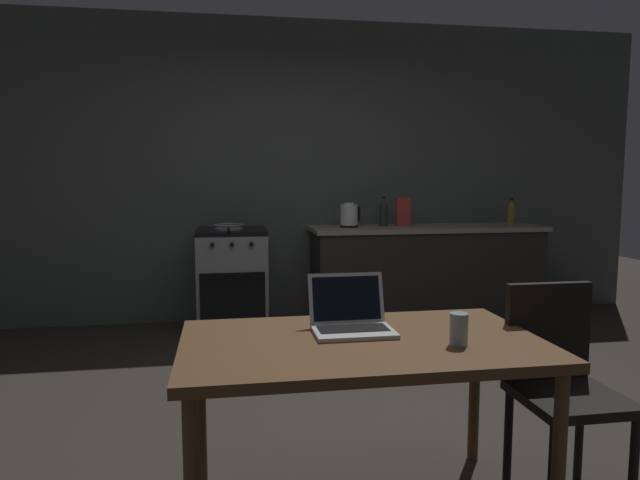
{
  "coord_description": "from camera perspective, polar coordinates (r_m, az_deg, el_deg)",
  "views": [
    {
      "loc": [
        -0.59,
        -3.03,
        1.35
      ],
      "look_at": [
        0.05,
        0.76,
        0.92
      ],
      "focal_mm": 31.99,
      "sensor_mm": 36.0,
      "label": 1
    }
  ],
  "objects": [
    {
      "name": "frying_pan",
      "position": [
        5.01,
        -9.14,
        1.34
      ],
      "size": [
        0.26,
        0.44,
        0.05
      ],
      "color": "gray",
      "rests_on": "stove_oven"
    },
    {
      "name": "dining_table",
      "position": [
        2.27,
        4.19,
        -11.49
      ],
      "size": [
        1.39,
        0.81,
        0.72
      ],
      "color": "brown",
      "rests_on": "ground_plane"
    },
    {
      "name": "back_wall",
      "position": [
        5.45,
        -0.2,
        6.86
      ],
      "size": [
        6.4,
        0.1,
        2.78
      ],
      "primitive_type": "cube",
      "color": "#484E4B",
      "rests_on": "ground_plane"
    },
    {
      "name": "kitchen_counter",
      "position": [
        5.43,
        10.5,
        -3.26
      ],
      "size": [
        2.16,
        0.64,
        0.89
      ],
      "color": "#282623",
      "rests_on": "ground_plane"
    },
    {
      "name": "bottle_b",
      "position": [
        5.32,
        6.37,
        2.79
      ],
      "size": [
        0.07,
        0.07,
        0.27
      ],
      "color": "#2D2D33",
      "rests_on": "kitchen_counter"
    },
    {
      "name": "drinking_glass",
      "position": [
        2.21,
        13.71,
        -8.67
      ],
      "size": [
        0.07,
        0.07,
        0.12
      ],
      "color": "#99B7C6",
      "rests_on": "dining_table"
    },
    {
      "name": "cereal_box",
      "position": [
        5.31,
        8.31,
        2.8
      ],
      "size": [
        0.13,
        0.05,
        0.26
      ],
      "color": "#B2382D",
      "rests_on": "kitchen_counter"
    },
    {
      "name": "ground_plane",
      "position": [
        3.37,
        1.35,
        -17.19
      ],
      "size": [
        12.0,
        12.0,
        0.0
      ],
      "primitive_type": "plane",
      "color": "#2D2823"
    },
    {
      "name": "chair",
      "position": [
        2.64,
        22.85,
        -12.49
      ],
      "size": [
        0.4,
        0.4,
        0.89
      ],
      "rotation": [
        0.0,
        0.0,
        -0.27
      ],
      "color": "black",
      "rests_on": "ground_plane"
    },
    {
      "name": "laptop",
      "position": [
        2.35,
        3.14,
        -8.01
      ],
      "size": [
        0.32,
        0.29,
        0.22
      ],
      "rotation": [
        0.0,
        0.0,
        -0.23
      ],
      "color": "silver",
      "rests_on": "dining_table"
    },
    {
      "name": "bottle",
      "position": [
        5.65,
        18.57,
        2.63
      ],
      "size": [
        0.07,
        0.07,
        0.26
      ],
      "color": "#8C601E",
      "rests_on": "kitchen_counter"
    },
    {
      "name": "stove_oven",
      "position": [
        5.1,
        -8.79,
        -3.88
      ],
      "size": [
        0.6,
        0.62,
        0.89
      ],
      "color": "gray",
      "rests_on": "ground_plane"
    },
    {
      "name": "electric_kettle",
      "position": [
        5.16,
        2.93,
        2.45
      ],
      "size": [
        0.19,
        0.16,
        0.22
      ],
      "color": "black",
      "rests_on": "kitchen_counter"
    }
  ]
}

